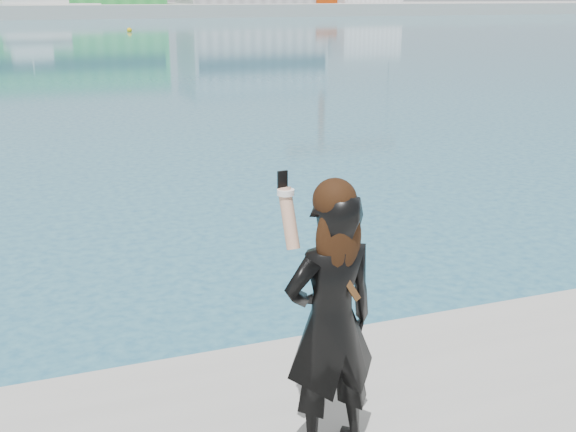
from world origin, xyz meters
The scene contains 4 objects.
far_quay centered at (0.00, 130.00, 1.00)m, with size 320.00×40.00×2.00m, color #9E9E99.
motor_yacht centered at (2.19, 113.13, 2.21)m, with size 17.34×6.96×7.86m.
buoy_near centered at (8.89, 69.54, 0.00)m, with size 0.50×0.50×0.50m, color #DFB20B.
woman centered at (-0.59, -0.43, 1.66)m, with size 0.62×0.44×1.70m.
Camera 1 is at (-2.16, -3.89, 3.42)m, focal length 45.00 mm.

